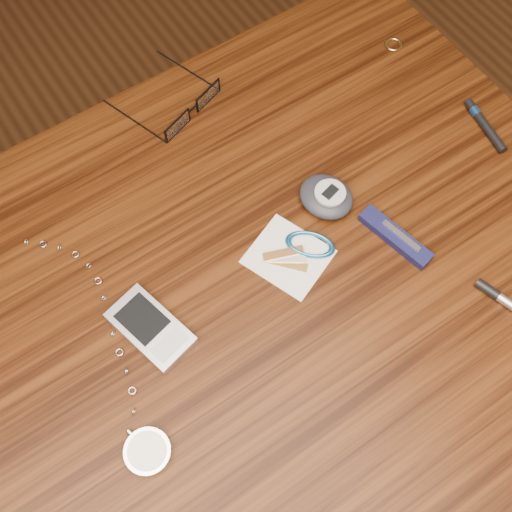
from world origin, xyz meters
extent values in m
plane|color=#472814|center=(0.00, 0.00, 0.00)|extent=(3.80, 3.80, 0.00)
cube|color=#341908|center=(0.00, 0.00, 0.73)|extent=(1.00, 0.70, 0.03)
cylinder|color=#4C2814|center=(0.45, 0.30, 0.36)|extent=(0.05, 0.05, 0.71)
cube|color=black|center=(0.10, 0.25, 0.76)|extent=(0.05, 0.02, 0.02)
cube|color=silver|center=(0.10, 0.25, 0.76)|extent=(0.04, 0.01, 0.02)
cylinder|color=black|center=(0.06, 0.30, 0.75)|extent=(0.04, 0.11, 0.00)
cube|color=black|center=(0.16, 0.27, 0.76)|extent=(0.05, 0.02, 0.02)
cube|color=silver|center=(0.16, 0.27, 0.76)|extent=(0.04, 0.01, 0.02)
cylinder|color=black|center=(0.16, 0.33, 0.75)|extent=(0.04, 0.11, 0.00)
cube|color=black|center=(0.13, 0.26, 0.77)|extent=(0.02, 0.01, 0.00)
torus|color=tan|center=(0.43, 0.21, 0.75)|extent=(0.03, 0.03, 0.00)
cylinder|color=silver|center=(-0.14, -0.09, 0.76)|extent=(0.05, 0.05, 0.01)
cylinder|color=white|center=(-0.14, -0.09, 0.76)|extent=(0.04, 0.04, 0.00)
cylinder|color=silver|center=(-0.15, -0.06, 0.76)|extent=(0.01, 0.01, 0.01)
torus|color=silver|center=(-0.13, -0.04, 0.75)|extent=(0.01, 0.01, 0.01)
torus|color=silver|center=(-0.12, -0.02, 0.75)|extent=(0.01, 0.01, 0.00)
torus|color=silver|center=(-0.12, 0.00, 0.75)|extent=(0.01, 0.01, 0.01)
torus|color=silver|center=(-0.11, 0.03, 0.75)|extent=(0.01, 0.01, 0.00)
torus|color=silver|center=(-0.11, 0.05, 0.75)|extent=(0.01, 0.01, 0.01)
torus|color=silver|center=(-0.10, 0.07, 0.75)|extent=(0.01, 0.01, 0.00)
torus|color=silver|center=(-0.10, 0.09, 0.75)|extent=(0.01, 0.00, 0.01)
torus|color=silver|center=(-0.09, 0.12, 0.75)|extent=(0.01, 0.01, 0.00)
torus|color=silver|center=(-0.09, 0.14, 0.75)|extent=(0.01, 0.00, 0.01)
torus|color=silver|center=(-0.10, 0.16, 0.75)|extent=(0.01, 0.01, 0.00)
torus|color=silver|center=(-0.11, 0.18, 0.75)|extent=(0.01, 0.01, 0.01)
torus|color=silver|center=(-0.13, 0.20, 0.75)|extent=(0.01, 0.01, 0.00)
torus|color=silver|center=(-0.14, 0.21, 0.75)|extent=(0.01, 0.01, 0.01)
cube|color=#B1B1B6|center=(-0.07, 0.03, 0.76)|extent=(0.07, 0.11, 0.01)
cube|color=black|center=(-0.07, 0.04, 0.76)|extent=(0.05, 0.06, 0.00)
cube|color=#9FA3A6|center=(-0.06, 0.00, 0.76)|extent=(0.04, 0.03, 0.00)
ellipsoid|color=#21242B|center=(0.19, 0.06, 0.76)|extent=(0.08, 0.08, 0.02)
cylinder|color=#999AA1|center=(0.19, 0.05, 0.78)|extent=(0.04, 0.04, 0.00)
cube|color=black|center=(0.19, 0.05, 0.78)|extent=(0.02, 0.02, 0.00)
cube|color=white|center=(0.11, 0.02, 0.75)|extent=(0.11, 0.11, 0.00)
torus|color=#1B619E|center=(0.14, 0.02, 0.75)|extent=(0.07, 0.07, 0.01)
cube|color=olive|center=(0.10, 0.01, 0.75)|extent=(0.04, 0.04, 0.00)
cube|color=silver|center=(0.11, 0.02, 0.75)|extent=(0.05, 0.04, 0.00)
cube|color=#A26B39|center=(0.11, 0.02, 0.76)|extent=(0.05, 0.03, 0.00)
cube|color=#121337|center=(0.23, -0.03, 0.76)|extent=(0.04, 0.10, 0.01)
cube|color=silver|center=(0.24, -0.04, 0.76)|extent=(0.02, 0.06, 0.00)
cylinder|color=black|center=(0.28, -0.15, 0.76)|extent=(0.02, 0.03, 0.01)
cylinder|color=black|center=(0.44, 0.03, 0.76)|extent=(0.03, 0.09, 0.01)
cylinder|color=#22539A|center=(0.44, 0.05, 0.76)|extent=(0.01, 0.01, 0.01)
camera|label=1|loc=(-0.11, -0.24, 1.44)|focal=45.00mm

